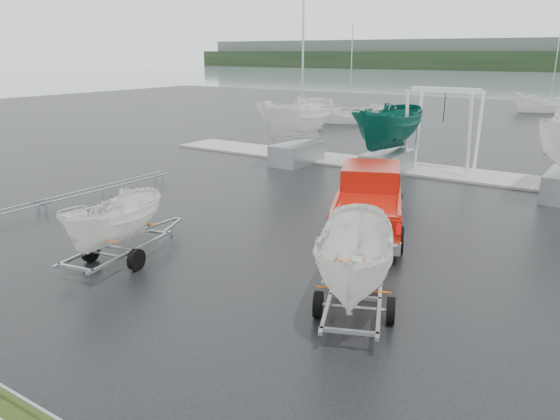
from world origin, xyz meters
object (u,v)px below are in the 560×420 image
(trailer_hitched, at_px, (359,200))
(trailer_parked, at_px, (111,183))
(pickup_truck, at_px, (369,198))
(boat_hoist, at_px, (443,118))

(trailer_hitched, relative_size, trailer_parked, 1.17)
(pickup_truck, relative_size, boat_hoist, 1.55)
(pickup_truck, xyz_separation_m, trailer_hitched, (2.50, -6.05, 1.66))
(pickup_truck, height_order, boat_hoist, boat_hoist)
(trailer_parked, distance_m, boat_hoist, 17.26)
(trailer_parked, relative_size, boat_hoist, 1.04)
(pickup_truck, relative_size, trailer_parked, 1.50)
(trailer_hitched, bearing_deg, pickup_truck, 90.00)
(trailer_parked, bearing_deg, pickup_truck, 46.76)
(trailer_parked, bearing_deg, boat_hoist, 67.57)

